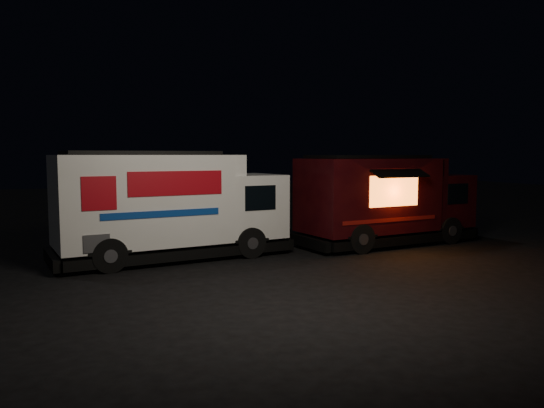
{
  "coord_description": "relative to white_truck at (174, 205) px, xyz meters",
  "views": [
    {
      "loc": [
        -5.51,
        -13.02,
        3.09
      ],
      "look_at": [
        0.05,
        2.0,
        1.61
      ],
      "focal_mm": 35.0,
      "sensor_mm": 36.0,
      "label": 1
    }
  ],
  "objects": [
    {
      "name": "ground",
      "position": [
        2.8,
        -2.75,
        -1.61
      ],
      "size": [
        80.0,
        80.0,
        0.0
      ],
      "primitive_type": "plane",
      "color": "black",
      "rests_on": "ground"
    },
    {
      "name": "white_truck",
      "position": [
        0.0,
        0.0,
        0.0
      ],
      "size": [
        7.37,
        3.48,
        3.21
      ],
      "primitive_type": null,
      "rotation": [
        0.0,
        0.0,
        0.16
      ],
      "color": "white",
      "rests_on": "ground"
    },
    {
      "name": "red_truck",
      "position": [
        7.45,
        0.08,
        -0.06
      ],
      "size": [
        6.93,
        3.38,
        3.09
      ],
      "primitive_type": null,
      "rotation": [
        0.0,
        0.0,
        0.14
      ],
      "color": "#36090B",
      "rests_on": "ground"
    }
  ]
}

